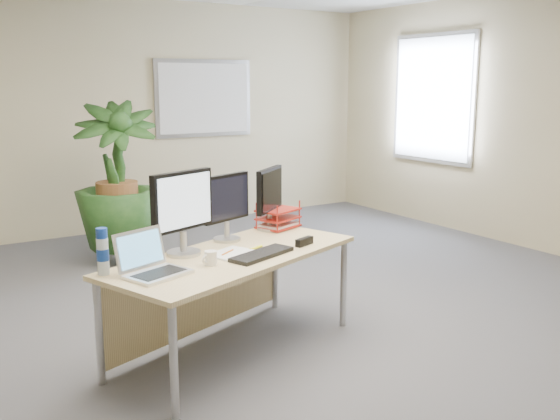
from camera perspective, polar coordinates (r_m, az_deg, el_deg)
floor at (r=4.26m, az=2.16°, el=-12.53°), size 8.00×8.00×0.00m
back_wall at (r=7.55m, az=-15.38°, el=8.19°), size 7.00×0.04×2.70m
whiteboard at (r=7.94m, az=-6.96°, el=10.10°), size 1.30×0.04×0.95m
window at (r=7.91m, az=13.79°, el=9.86°), size 0.04×1.30×1.55m
desk at (r=4.10m, az=-5.20°, el=-5.66°), size 1.88×1.28×0.67m
floor_plant at (r=6.21m, az=-14.68°, el=2.01°), size 1.03×1.03×1.50m
monitor_left at (r=3.95m, az=-8.90°, el=0.24°), size 0.47×0.22×0.53m
monitor_right at (r=4.28m, az=-4.92°, el=0.66°), size 0.40×0.19×0.46m
monitor_dark at (r=4.59m, az=-0.95°, el=1.42°), size 0.35×0.28×0.46m
laptop at (r=3.64m, az=-11.76°, el=-4.82°), size 0.42×0.40×0.24m
keyboard at (r=3.93m, az=-1.67°, el=-4.07°), size 0.49×0.30×0.03m
coffee_mug at (r=3.77m, az=-6.39°, el=-4.38°), size 0.11×0.07×0.08m
spiral_notebook at (r=3.99m, az=-4.45°, el=-3.99°), size 0.35×0.31×0.01m
orange_pen at (r=3.98m, az=-4.82°, el=-3.87°), size 0.12×0.08×0.01m
yellow_highlighter at (r=4.11m, az=-2.21°, el=-3.46°), size 0.12×0.06×0.02m
water_bottle at (r=3.68m, az=-15.91°, el=-3.75°), size 0.07×0.07×0.27m
letter_tray at (r=4.68m, az=-0.17°, el=-0.89°), size 0.36×0.31×0.14m
stapler at (r=4.19m, az=2.24°, el=-2.90°), size 0.16×0.09×0.05m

